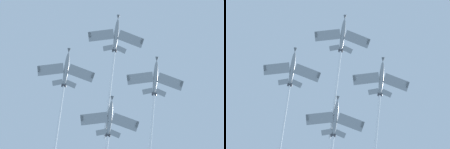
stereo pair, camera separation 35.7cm
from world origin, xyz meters
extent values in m
ellipsoid|color=gray|center=(-6.64, -9.40, 129.78)|extent=(11.58, 2.67, 6.23)
cone|color=#595E60|center=(-0.57, -8.83, 132.57)|extent=(2.06, 1.38, 1.76)
ellipsoid|color=black|center=(-4.99, -9.25, 131.20)|extent=(3.00, 1.27, 1.98)
cube|color=gray|center=(-7.82, -4.19, 129.36)|extent=(6.15, 9.60, 1.68)
cube|color=#595E60|center=(-8.52, -0.14, 129.34)|extent=(1.82, 1.22, 0.86)
cube|color=gray|center=(-6.83, -14.74, 129.36)|extent=(4.67, 9.40, 1.68)
cube|color=#595E60|center=(-6.76, -18.86, 129.34)|extent=(1.77, 0.95, 0.86)
cube|color=gray|center=(-11.38, -7.56, 127.70)|extent=(2.99, 3.98, 0.89)
cube|color=gray|center=(-10.95, -12.10, 127.70)|extent=(2.45, 3.89, 0.89)
cube|color=#595E60|center=(-11.56, -9.86, 129.06)|extent=(3.35, 0.49, 3.54)
cylinder|color=#38383D|center=(-11.89, -9.44, 127.28)|extent=(1.31, 0.91, 1.14)
cylinder|color=#38383D|center=(-11.81, -10.34, 127.28)|extent=(1.31, 0.91, 1.14)
cylinder|color=white|center=(-25.83, -11.20, 120.85)|extent=(28.04, 3.49, 13.48)
ellipsoid|color=gray|center=(-20.35, 4.58, 123.79)|extent=(11.50, 2.56, 6.42)
cone|color=#595E60|center=(-14.33, 5.10, 126.70)|extent=(2.06, 1.36, 1.77)
ellipsoid|color=black|center=(-18.72, 4.72, 125.24)|extent=(2.99, 1.24, 2.02)
cube|color=gray|center=(-21.47, 9.81, 123.36)|extent=(6.06, 9.59, 1.74)
cube|color=#595E60|center=(-22.14, 13.87, 123.34)|extent=(1.81, 1.20, 0.89)
cube|color=gray|center=(-20.57, -0.75, 123.36)|extent=(4.72, 9.41, 1.74)
cube|color=#595E60|center=(-20.55, -4.87, 123.34)|extent=(1.76, 0.96, 0.89)
cube|color=gray|center=(-25.03, 6.47, 121.63)|extent=(2.96, 3.97, 0.92)
cube|color=gray|center=(-24.65, 1.93, 121.63)|extent=(2.47, 3.89, 0.92)
cube|color=#595E60|center=(-25.26, 4.17, 122.98)|extent=(3.38, 0.47, 3.56)
cylinder|color=#38383D|center=(-25.55, 4.59, 121.19)|extent=(1.31, 0.90, 1.15)
cylinder|color=#38383D|center=(-25.48, 3.70, 121.19)|extent=(1.31, 0.90, 1.15)
cylinder|color=white|center=(-39.49, 2.96, 114.45)|extent=(28.03, 3.22, 14.07)
ellipsoid|color=gray|center=(-18.21, -26.39, 123.90)|extent=(11.54, 2.69, 6.34)
cone|color=#595E60|center=(-12.18, -25.81, 126.75)|extent=(2.06, 1.38, 1.77)
ellipsoid|color=black|center=(-16.58, -26.23, 125.33)|extent=(3.00, 1.27, 2.01)
cube|color=gray|center=(-19.40, -21.18, 123.46)|extent=(6.15, 9.60, 1.72)
cube|color=#595E60|center=(-20.11, -17.13, 123.45)|extent=(1.82, 1.22, 0.88)
cube|color=gray|center=(-18.38, -31.73, 123.46)|extent=(4.64, 9.40, 1.72)
cube|color=#595E60|center=(-18.31, -35.84, 123.45)|extent=(1.76, 0.94, 0.88)
cube|color=gray|center=(-22.93, -24.55, 121.76)|extent=(2.99, 3.98, 0.91)
cube|color=gray|center=(-22.50, -29.09, 121.76)|extent=(2.44, 3.88, 0.91)
cube|color=#595E60|center=(-23.13, -26.86, 123.12)|extent=(3.37, 0.50, 3.56)
cylinder|color=#38383D|center=(-23.43, -26.44, 121.33)|extent=(1.32, 0.92, 1.15)
cylinder|color=#38383D|center=(-23.35, -27.33, 121.33)|extent=(1.32, 0.92, 1.15)
cylinder|color=white|center=(-38.41, -28.32, 114.23)|extent=(30.06, 3.62, 14.71)
ellipsoid|color=gray|center=(-33.07, -10.83, 116.89)|extent=(11.48, 2.65, 6.48)
cone|color=#595E60|center=(-27.08, -10.27, 119.82)|extent=(2.07, 1.38, 1.78)
ellipsoid|color=black|center=(-31.45, -10.68, 118.35)|extent=(2.99, 1.27, 2.04)
cube|color=gray|center=(-34.24, -5.61, 116.45)|extent=(6.12, 9.59, 1.76)
cube|color=#595E60|center=(-34.94, -1.56, 116.42)|extent=(1.81, 1.21, 0.90)
cube|color=gray|center=(-33.25, -16.17, 116.45)|extent=(4.64, 9.40, 1.76)
cube|color=#595E60|center=(-33.19, -20.28, 116.42)|extent=(1.76, 0.94, 0.90)
cube|color=gray|center=(-37.76, -8.98, 114.70)|extent=(2.98, 3.97, 0.93)
cube|color=gray|center=(-37.33, -13.52, 114.70)|extent=(2.44, 3.88, 0.93)
cube|color=#595E60|center=(-37.98, -11.29, 116.04)|extent=(3.39, 0.49, 3.57)
cylinder|color=#38383D|center=(-38.26, -10.86, 114.26)|extent=(1.32, 0.91, 1.16)
cylinder|color=#38383D|center=(-38.18, -11.76, 114.26)|extent=(1.32, 0.91, 1.16)
camera|label=1|loc=(9.25, -11.35, 1.51)|focal=58.27mm
camera|label=2|loc=(9.24, -11.71, 1.51)|focal=58.27mm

